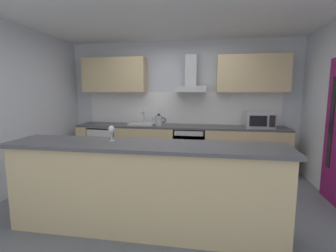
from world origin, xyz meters
TOP-DOWN VIEW (x-y plane):
  - ground at (0.00, 0.00)m, footprint 5.71×4.63m
  - ceiling at (0.00, 0.00)m, footprint 5.71×4.63m
  - wall_back at (0.00, 1.87)m, footprint 5.71×0.12m
  - wall_left at (-2.41, 0.00)m, footprint 0.12×4.63m
  - backsplash_tile at (0.00, 1.80)m, footprint 4.00×0.02m
  - counter_back at (0.00, 1.49)m, footprint 4.14×0.60m
  - counter_island at (-0.12, -0.78)m, footprint 3.11×0.64m
  - upper_cabinets at (0.00, 1.64)m, footprint 4.09×0.32m
  - oven at (0.22, 1.47)m, footprint 0.60×0.62m
  - refrigerator at (-1.55, 1.47)m, footprint 0.58×0.60m
  - microwave at (1.52, 1.44)m, footprint 0.50×0.38m
  - sink at (-0.75, 1.48)m, footprint 0.50×0.40m
  - kettle at (-0.40, 1.43)m, footprint 0.29×0.15m
  - range_hood at (0.22, 1.60)m, footprint 0.62×0.45m
  - wine_glass at (-0.52, -0.69)m, footprint 0.08×0.08m

SIDE VIEW (x-z plane):
  - ground at x=0.00m, z-range -0.02..0.00m
  - refrigerator at x=-1.55m, z-range 0.00..0.85m
  - counter_back at x=0.00m, z-range 0.00..0.90m
  - oven at x=0.22m, z-range 0.06..0.86m
  - counter_island at x=-0.12m, z-range 0.01..1.02m
  - sink at x=-0.75m, z-range 0.80..1.06m
  - kettle at x=-0.40m, z-range 0.89..1.13m
  - microwave at x=1.52m, z-range 0.90..1.20m
  - wine_glass at x=-0.52m, z-range 1.05..1.22m
  - backsplash_tile at x=0.00m, z-range 0.90..1.56m
  - wall_back at x=0.00m, z-range 0.00..2.60m
  - wall_left at x=-2.41m, z-range 0.00..2.60m
  - range_hood at x=0.22m, z-range 1.43..2.15m
  - upper_cabinets at x=0.00m, z-range 1.56..2.26m
  - ceiling at x=0.00m, z-range 2.60..2.62m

